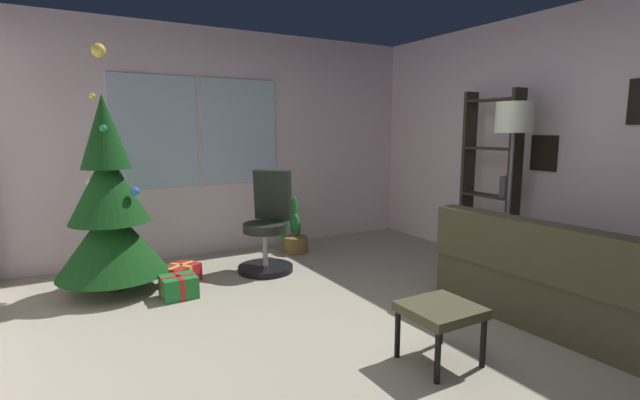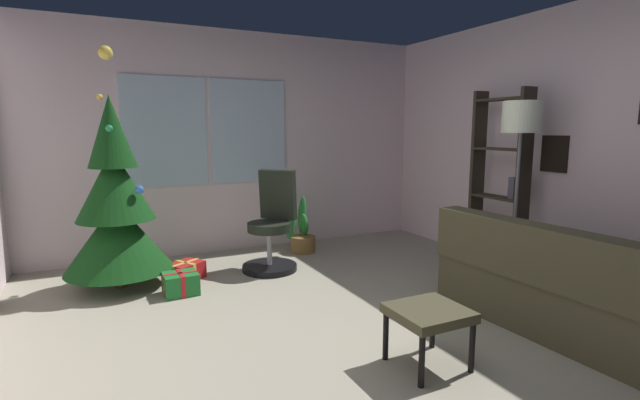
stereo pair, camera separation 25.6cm
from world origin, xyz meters
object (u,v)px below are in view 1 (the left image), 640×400
Objects in this scene: holiday_tree at (110,211)px; potted_plant at (294,235)px; floor_lamp at (513,132)px; gift_box_red at (181,274)px; bookshelf at (490,189)px; gift_box_green at (179,287)px; footstool at (440,314)px; couch at (604,292)px; office_chair at (268,232)px.

holiday_tree is 2.12m from potted_plant.
gift_box_red is at bearing 151.43° from floor_lamp.
floor_lamp is 2.63× the size of potted_plant.
floor_lamp reaches higher than gift_box_red.
gift_box_green is at bearing 168.30° from bookshelf.
floor_lamp is (1.69, 0.86, 1.10)m from footstool.
couch is 1.37m from footstool.
gift_box_red is (-1.03, 2.35, -0.23)m from footstool.
couch is 2.01× the size of office_chair.
floor_lamp is at bearing -37.82° from office_chair.
office_chair is 0.56× the size of bookshelf.
gift_box_red is 0.93m from office_chair.
bookshelf reaches higher than gift_box_red.
potted_plant is (2.01, 0.41, -0.53)m from holiday_tree.
couch is 3.33m from gift_box_green.
holiday_tree is (-2.96, 2.64, 0.44)m from couch.
bookshelf is at bearing 33.81° from footstool.
footstool is 2.92m from holiday_tree.
office_chair reaches higher than gift_box_green.
holiday_tree is at bearing 174.98° from gift_box_red.
office_chair is at bearing 154.96° from bookshelf.
gift_box_green is at bearing -160.73° from office_chair.
potted_plant reaches higher than footstool.
couch is 1.22× the size of floor_lamp.
couch reaches higher than gift_box_red.
holiday_tree is 2.10× the size of office_chair.
office_chair is (-0.16, 2.30, 0.08)m from footstool.
gift_box_green is 1.09m from office_chair.
footstool is at bearing -152.97° from floor_lamp.
footstool is (-1.35, 0.24, 0.03)m from couch.
footstool is 0.26× the size of floor_lamp.
gift_box_green is at bearing 120.45° from footstool.
footstool is 2.84m from potted_plant.
bookshelf is at bearing -43.92° from potted_plant.
gift_box_green is 0.46× the size of potted_plant.
holiday_tree reaches higher than gift_box_green.
office_chair is 0.61× the size of floor_lamp.
gift_box_green is 0.18× the size of floor_lamp.
holiday_tree is 7.26× the size of gift_box_green.
gift_box_green is at bearing -43.69° from holiday_tree.
office_chair is at bearing 142.18° from floor_lamp.
office_chair is 2.37m from bookshelf.
potted_plant is at bearing 136.08° from bookshelf.
bookshelf is at bearing -11.70° from gift_box_green.
holiday_tree reaches higher than couch.
holiday_tree is 3.73m from bookshelf.
potted_plant is at bearing 29.03° from gift_box_green.
floor_lamp is (-0.27, -0.45, 0.60)m from bookshelf.
gift_box_green is 3.32m from floor_lamp.
gift_box_green is (0.47, -0.44, -0.64)m from holiday_tree.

